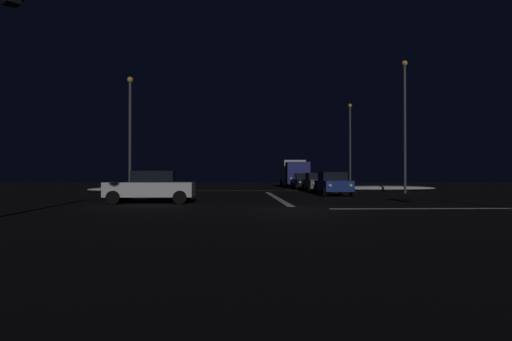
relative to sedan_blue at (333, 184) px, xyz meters
The scene contains 13 objects.
ground 12.17m from the sedan_blue, 109.51° to the right, with size 120.00×120.00×0.10m, color black.
stop_line_north 4.69m from the sedan_blue, 151.43° to the right, with size 0.35×15.90×0.01m.
centre_line_ns 10.26m from the sedan_blue, 113.35° to the left, with size 22.00×0.15×0.01m.
snow_bank_left_curb 15.19m from the sedan_blue, 158.21° to the left, with size 8.41×1.50×0.46m.
snow_bank_right_curb 10.22m from the sedan_blue, 54.14° to the left, with size 9.85×1.50×0.45m.
sedan_blue is the anchor object (origin of this frame).
sedan_gray 6.42m from the sedan_blue, 89.02° to the left, with size 2.02×4.33×1.57m.
sedan_black 12.90m from the sedan_blue, 90.09° to the left, with size 2.02×4.33×1.57m.
box_truck 20.09m from the sedan_blue, 90.18° to the left, with size 2.68×8.28×3.08m.
sedan_white_crossing 12.98m from the sedan_blue, 144.88° to the right, with size 4.33×2.02×1.57m.
streetlamp_right_near 8.69m from the sedan_blue, 28.38° to the left, with size 0.44×0.44×10.11m.
streetlamp_left_near 15.37m from the sedan_blue, 166.74° to the left, with size 0.44×0.44×8.67m.
streetlamp_right_far 20.91m from the sedan_blue, 72.06° to the left, with size 0.44×0.44×9.50m.
Camera 1 is at (-2.28, -17.18, 1.35)m, focal length 30.08 mm.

